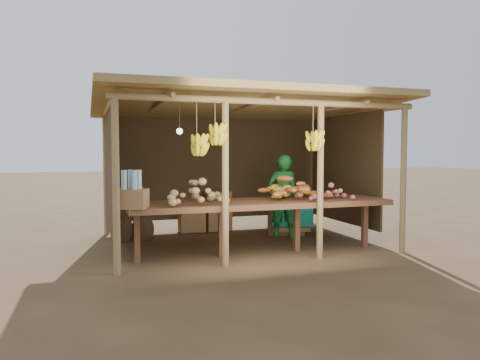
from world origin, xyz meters
name	(u,v)px	position (x,y,z in m)	size (l,w,h in m)	color
ground	(240,242)	(0.00, 0.00, 0.00)	(60.00, 60.00, 0.00)	brown
stall_structure	(239,128)	(-0.04, -0.04, 1.92)	(4.70, 3.50, 2.43)	olive
counter	(260,205)	(0.00, -0.95, 0.74)	(3.90, 1.05, 0.80)	brown
potato_heap	(195,191)	(-1.03, -1.14, 0.98)	(0.98, 0.59, 0.37)	#A18453
sweet_potato_heap	(291,187)	(0.55, -0.86, 0.98)	(1.11, 0.67, 0.36)	#B8622F
onion_heap	(322,188)	(0.94, -1.12, 0.98)	(0.87, 0.52, 0.36)	#BC5B5D
banana_pile	(287,186)	(0.58, -0.64, 0.97)	(0.64, 0.38, 0.35)	yellow
tomato_basin	(134,195)	(-1.80, -0.55, 0.90)	(0.45, 0.45, 0.24)	navy
bottle_box	(131,194)	(-1.90, -1.32, 0.99)	(0.48, 0.43, 0.49)	olive
vendor	(283,196)	(0.87, 0.20, 0.73)	(0.54, 0.35, 1.47)	#1B7B33
tarp_crate	(286,215)	(1.06, 0.49, 0.36)	(0.90, 0.83, 0.87)	brown
carton_stack	(209,214)	(-0.22, 1.20, 0.33)	(0.98, 0.37, 0.75)	olive
burlap_sacks	(132,227)	(-1.71, 0.70, 0.23)	(0.74, 0.39, 0.52)	#463520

